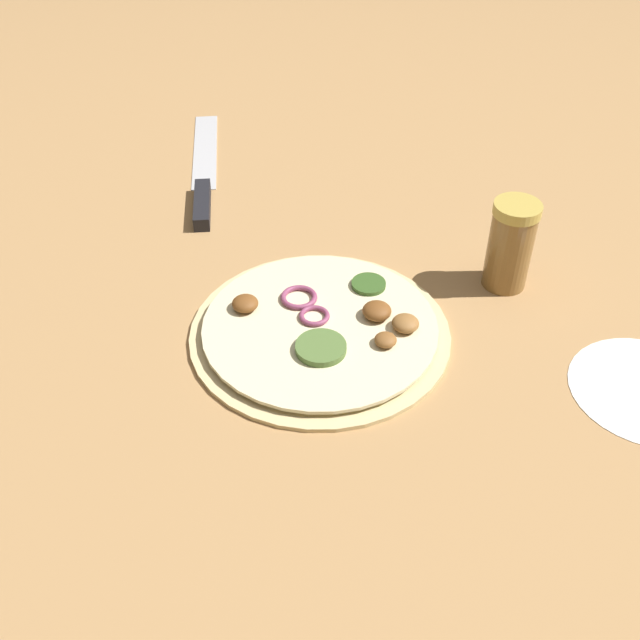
# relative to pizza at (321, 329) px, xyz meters

# --- Properties ---
(ground_plane) EXTENTS (3.00, 3.00, 0.00)m
(ground_plane) POSITION_rel_pizza_xyz_m (-0.00, -0.00, -0.01)
(ground_plane) COLOR tan
(pizza) EXTENTS (0.27, 0.27, 0.03)m
(pizza) POSITION_rel_pizza_xyz_m (0.00, 0.00, 0.00)
(pizza) COLOR beige
(pizza) RESTS_ON ground_plane
(knife) EXTENTS (0.31, 0.15, 0.02)m
(knife) POSITION_rel_pizza_xyz_m (-0.34, 0.00, -0.00)
(knife) COLOR silver
(knife) RESTS_ON ground_plane
(spice_jar) EXTENTS (0.05, 0.05, 0.10)m
(spice_jar) POSITION_rel_pizza_xyz_m (0.02, 0.22, 0.05)
(spice_jar) COLOR olive
(spice_jar) RESTS_ON ground_plane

